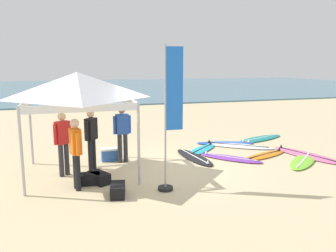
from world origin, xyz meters
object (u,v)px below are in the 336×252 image
object	(u,v)px
gear_bag_by_pole	(118,190)
cooler_box	(109,154)
surfboard_orange	(265,155)
gear_bag_on_sand	(99,178)
surfboard_white	(237,146)
surfboard_black	(194,157)
surfboard_teal	(260,139)
person_black	(91,136)
gear_bag_near_tent	(88,179)
canopy_tent	(77,86)
surfboard_purple	(230,158)
surfboard_cyan	(202,149)
surfboard_lime	(303,161)
banner_flag	(170,125)
person_orange	(76,149)
surfboard_blue	(226,143)
person_red	(63,140)
person_blue	(122,130)
surfboard_pink	(307,155)

from	to	relation	value
gear_bag_by_pole	cooler_box	xyz separation A→B (m)	(0.21, 2.99, 0.06)
surfboard_orange	gear_bag_on_sand	distance (m)	5.52
surfboard_white	surfboard_black	world-z (taller)	same
surfboard_teal	surfboard_orange	xyz separation A→B (m)	(-1.19, -2.25, 0.00)
surfboard_black	person_black	size ratio (longest dim) A/B	1.30
gear_bag_near_tent	cooler_box	world-z (taller)	cooler_box
person_black	surfboard_black	bearing A→B (deg)	5.20
surfboard_orange	canopy_tent	bearing A→B (deg)	-179.35
surfboard_white	surfboard_purple	distance (m)	1.76
surfboard_cyan	gear_bag_on_sand	world-z (taller)	gear_bag_on_sand
surfboard_cyan	person_black	bearing A→B (deg)	-163.29
surfboard_lime	cooler_box	xyz separation A→B (m)	(-5.65, 1.89, 0.16)
banner_flag	gear_bag_near_tent	distance (m)	2.52
surfboard_purple	surfboard_orange	size ratio (longest dim) A/B	0.96
surfboard_black	gear_bag_on_sand	distance (m)	3.46
surfboard_purple	surfboard_lime	distance (m)	2.20
surfboard_purple	person_orange	distance (m)	5.00
surfboard_purple	surfboard_blue	distance (m)	2.10
surfboard_lime	banner_flag	bearing A→B (deg)	-167.12
surfboard_lime	person_red	xyz separation A→B (m)	(-7.00, 0.78, 0.95)
person_blue	person_black	size ratio (longest dim) A/B	1.00
surfboard_blue	canopy_tent	bearing A→B (deg)	-159.36
person_red	gear_bag_by_pole	xyz separation A→B (m)	(1.14, -1.88, -0.85)
surfboard_cyan	gear_bag_on_sand	xyz separation A→B (m)	(-3.73, -2.32, 0.10)
surfboard_lime	surfboard_white	bearing A→B (deg)	112.56
surfboard_teal	surfboard_lime	bearing A→B (deg)	-97.93
surfboard_orange	surfboard_teal	bearing A→B (deg)	62.01
surfboard_cyan	surfboard_lime	xyz separation A→B (m)	(2.44, -2.21, -0.00)
person_orange	person_black	xyz separation A→B (m)	(0.48, 1.47, 0.00)
surfboard_blue	cooler_box	xyz separation A→B (m)	(-4.45, -0.99, 0.16)
person_red	surfboard_lime	bearing A→B (deg)	-6.36
surfboard_purple	person_black	size ratio (longest dim) A/B	1.11
surfboard_pink	gear_bag_on_sand	xyz separation A→B (m)	(-6.73, -0.65, 0.10)
surfboard_black	person_black	world-z (taller)	person_black
surfboard_blue	person_red	bearing A→B (deg)	-160.11
person_red	banner_flag	xyz separation A→B (m)	(2.40, -1.83, 0.59)
surfboard_blue	person_black	world-z (taller)	person_black
surfboard_black	gear_bag_on_sand	xyz separation A→B (m)	(-3.13, -1.48, 0.10)
person_blue	person_red	xyz separation A→B (m)	(-1.72, -0.82, 0.00)
canopy_tent	person_black	distance (m)	1.45
person_orange	person_black	distance (m)	1.55
surfboard_white	surfboard_orange	distance (m)	1.46
surfboard_lime	gear_bag_by_pole	world-z (taller)	gear_bag_by_pole
surfboard_white	surfboard_black	distance (m)	2.29
surfboard_purple	surfboard_cyan	size ratio (longest dim) A/B	1.07
banner_flag	cooler_box	bearing A→B (deg)	109.68
banner_flag	gear_bag_on_sand	bearing A→B (deg)	149.14
canopy_tent	surfboard_cyan	world-z (taller)	canopy_tent
surfboard_cyan	surfboard_lime	bearing A→B (deg)	-42.19
canopy_tent	surfboard_orange	size ratio (longest dim) A/B	1.41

